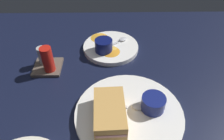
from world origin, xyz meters
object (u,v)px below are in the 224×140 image
sandwich_half_near (110,113)px  plate_chips_companion (111,47)px  ramekin_dark_sauce (153,103)px  ramekin_light_gravy (104,45)px  spoon_by_gravy_ramekin (120,41)px  plate_sandwich_main (129,114)px  spoon_by_dark_ramekin (133,107)px  condiment_caddy (47,61)px

sandwich_half_near → plate_chips_companion: bearing=-1.2°
sandwich_half_near → ramekin_dark_sauce: (3.15, -11.35, -0.27)cm
ramekin_light_gravy → spoon_by_gravy_ramekin: (5.70, -6.06, -1.98)cm
ramekin_light_gravy → ramekin_dark_sauce: bearing=-152.9°
plate_sandwich_main → plate_chips_companion: 30.35cm
spoon_by_dark_ramekin → spoon_by_gravy_ramekin: (31.29, 1.94, 0.00)cm
plate_sandwich_main → condiment_caddy: size_ratio=3.00×
sandwich_half_near → plate_chips_companion: 32.08cm
sandwich_half_near → ramekin_dark_sauce: sandwich_half_near is taller
spoon_by_dark_ramekin → ramekin_light_gravy: 26.88cm
plate_chips_companion → condiment_caddy: 23.55cm
spoon_by_dark_ramekin → plate_sandwich_main: bearing=142.9°
ramekin_dark_sauce → plate_chips_companion: bearing=20.4°
plate_chips_companion → ramekin_light_gravy: size_ratio=3.27×
sandwich_half_near → plate_chips_companion: sandwich_half_near is taller
ramekin_dark_sauce → condiment_caddy: (17.94, 31.44, -0.32)cm
spoon_by_gravy_ramekin → plate_sandwich_main: bearing=-178.5°
ramekin_dark_sauce → plate_sandwich_main: bearing=101.4°
sandwich_half_near → ramekin_light_gravy: bearing=3.7°
ramekin_light_gravy → condiment_caddy: 19.85cm
ramekin_dark_sauce → spoon_by_dark_ramekin: 5.49cm
ramekin_dark_sauce → ramekin_light_gravy: 28.94cm
sandwich_half_near → spoon_by_dark_ramekin: bearing=-61.7°
ramekin_dark_sauce → ramekin_light_gravy: (25.75, 13.20, 0.22)cm
ramekin_dark_sauce → ramekin_light_gravy: size_ratio=1.02×
plate_sandwich_main → spoon_by_dark_ramekin: 2.14cm
ramekin_dark_sauce → sandwich_half_near: bearing=105.5°
ramekin_light_gravy → spoon_by_gravy_ramekin: bearing=-46.8°
ramekin_light_gravy → spoon_by_gravy_ramekin: ramekin_light_gravy is taller
sandwich_half_near → condiment_caddy: 29.13cm
plate_sandwich_main → ramekin_light_gravy: bearing=14.4°
spoon_by_dark_ramekin → plate_chips_companion: spoon_by_dark_ramekin is taller
sandwich_half_near → ramekin_dark_sauce: size_ratio=2.16×
sandwich_half_near → ramekin_dark_sauce: bearing=-74.5°
ramekin_dark_sauce → spoon_by_gravy_ramekin: 32.30cm
spoon_by_dark_ramekin → condiment_caddy: (17.78, 26.24, 1.44)cm
spoon_by_gravy_ramekin → condiment_caddy: bearing=119.1°
sandwich_half_near → ramekin_light_gravy: sandwich_half_near is taller
spoon_by_dark_ramekin → condiment_caddy: 31.73cm
spoon_by_dark_ramekin → plate_chips_companion: (28.60, 5.49, -1.16)cm
plate_chips_companion → condiment_caddy: size_ratio=2.11×
ramekin_dark_sauce → condiment_caddy: condiment_caddy is taller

